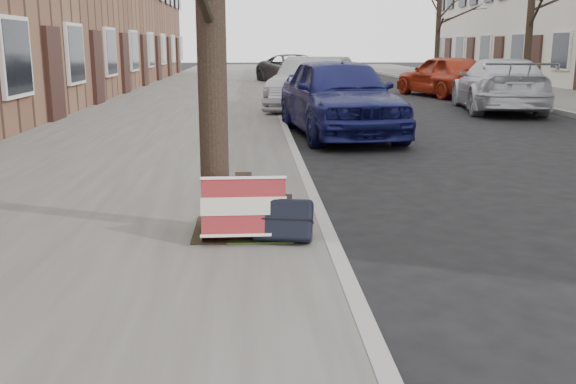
{
  "coord_description": "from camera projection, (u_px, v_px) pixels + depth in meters",
  "views": [
    {
      "loc": [
        -1.91,
        -4.27,
        1.72
      ],
      "look_at": [
        -1.62,
        0.8,
        0.55
      ],
      "focal_mm": 40.0,
      "sensor_mm": 36.0,
      "label": 1
    }
  ],
  "objects": [
    {
      "name": "suitcase_red",
      "position": [
        244.0,
        209.0,
        5.33
      ],
      "size": [
        0.7,
        0.39,
        0.54
      ],
      "primitive_type": "cube",
      "rotation": [
        -0.42,
        0.0,
        0.01
      ],
      "color": "maroon",
      "rests_on": "near_sidewalk"
    },
    {
      "name": "ground",
      "position": [
        517.0,
        288.0,
        4.65
      ],
      "size": [
        120.0,
        120.0,
        0.0
      ],
      "primitive_type": "plane",
      "color": "black",
      "rests_on": "ground"
    },
    {
      "name": "car_far_front",
      "position": [
        499.0,
        85.0,
        16.8
      ],
      "size": [
        2.7,
        4.99,
        1.37
      ],
      "primitive_type": "imported",
      "rotation": [
        0.0,
        0.0,
        2.97
      ],
      "color": "#B3B4BC",
      "rests_on": "ground"
    },
    {
      "name": "car_far_back",
      "position": [
        444.0,
        76.0,
        21.52
      ],
      "size": [
        2.73,
        4.43,
        1.41
      ],
      "primitive_type": "imported",
      "rotation": [
        0.0,
        0.0,
        3.42
      ],
      "color": "#9C2913",
      "rests_on": "ground"
    },
    {
      "name": "dirt_patch",
      "position": [
        243.0,
        229.0,
        5.68
      ],
      "size": [
        0.85,
        0.85,
        0.02
      ],
      "primitive_type": "cube",
      "color": "black",
      "rests_on": "near_sidewalk"
    },
    {
      "name": "tree_far_c",
      "position": [
        438.0,
        28.0,
        31.16
      ],
      "size": [
        0.24,
        0.24,
        4.72
      ],
      "primitive_type": "cylinder",
      "color": "black",
      "rests_on": "far_sidewalk"
    },
    {
      "name": "car_near_front",
      "position": [
        339.0,
        96.0,
        12.27
      ],
      "size": [
        2.29,
        4.64,
        1.52
      ],
      "primitive_type": "imported",
      "rotation": [
        0.0,
        0.0,
        0.11
      ],
      "color": "#151852",
      "rests_on": "ground"
    },
    {
      "name": "tree_far_b",
      "position": [
        531.0,
        9.0,
        20.81
      ],
      "size": [
        0.24,
        0.24,
        5.46
      ],
      "primitive_type": "cylinder",
      "color": "black",
      "rests_on": "far_sidewalk"
    },
    {
      "name": "far_sidewalk",
      "position": [
        568.0,
        100.0,
        19.66
      ],
      "size": [
        4.0,
        70.0,
        0.12
      ],
      "primitive_type": "cube",
      "color": "#67635D",
      "rests_on": "ground"
    },
    {
      "name": "suitcase_navy",
      "position": [
        283.0,
        220.0,
        5.28
      ],
      "size": [
        0.54,
        0.37,
        0.39
      ],
      "primitive_type": "cube",
      "rotation": [
        -0.42,
        0.0,
        -0.18
      ],
      "color": "black",
      "rests_on": "near_sidewalk"
    },
    {
      "name": "car_near_mid",
      "position": [
        314.0,
        85.0,
        16.55
      ],
      "size": [
        2.79,
        4.54,
        1.41
      ],
      "primitive_type": "imported",
      "rotation": [
        0.0,
        0.0,
        -0.33
      ],
      "color": "#A8AAB0",
      "rests_on": "ground"
    },
    {
      "name": "near_sidewalk",
      "position": [
        191.0,
        102.0,
        19.03
      ],
      "size": [
        5.0,
        70.0,
        0.12
      ],
      "primitive_type": "cube",
      "color": "slate",
      "rests_on": "ground"
    },
    {
      "name": "car_near_back",
      "position": [
        295.0,
        70.0,
        27.65
      ],
      "size": [
        3.54,
        5.18,
        1.32
      ],
      "primitive_type": "imported",
      "rotation": [
        0.0,
        0.0,
        0.31
      ],
      "color": "#333337",
      "rests_on": "ground"
    }
  ]
}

